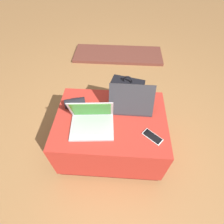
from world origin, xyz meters
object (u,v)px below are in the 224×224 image
object	(u,v)px
laptop_far	(131,102)
wrist_brace	(75,103)
cell_phone	(152,137)
backpack	(126,100)
laptop_near	(92,121)

from	to	relation	value
laptop_far	wrist_brace	bearing A→B (deg)	3.09
laptop_far	wrist_brace	size ratio (longest dim) A/B	1.94
laptop_far	cell_phone	size ratio (longest dim) A/B	2.25
backpack	wrist_brace	bearing A→B (deg)	48.78
laptop_near	cell_phone	bearing A→B (deg)	-14.86
laptop_far	backpack	bearing A→B (deg)	-85.16
laptop_far	backpack	world-z (taller)	laptop_far
laptop_far	wrist_brace	distance (m)	0.47
laptop_near	backpack	distance (m)	0.64
cell_phone	wrist_brace	size ratio (longest dim) A/B	0.86
laptop_near	laptop_far	size ratio (longest dim) A/B	0.97
laptop_near	laptop_far	world-z (taller)	laptop_far
laptop_near	cell_phone	world-z (taller)	laptop_near
laptop_far	cell_phone	bearing A→B (deg)	119.78
cell_phone	backpack	size ratio (longest dim) A/B	0.28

